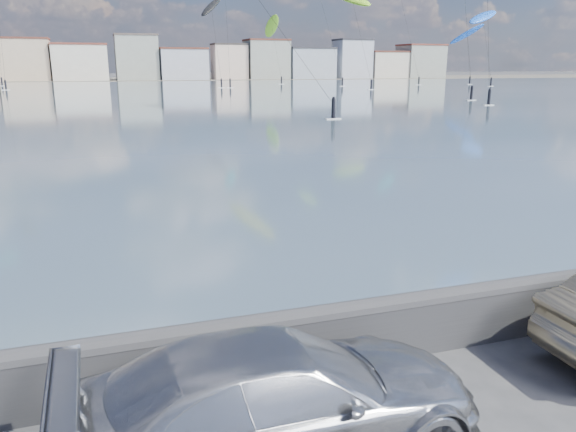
{
  "coord_description": "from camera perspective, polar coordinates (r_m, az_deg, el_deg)",
  "views": [
    {
      "loc": [
        -1.92,
        -4.77,
        4.69
      ],
      "look_at": [
        1.0,
        4.0,
        2.2
      ],
      "focal_mm": 35.0,
      "sensor_mm": 36.0,
      "label": 1
    }
  ],
  "objects": [
    {
      "name": "far_shore_strip",
      "position": [
        204.83,
        -18.39,
        13.05
      ],
      "size": [
        500.0,
        60.0,
        0.0
      ],
      "primitive_type": "cube",
      "color": "#4C473D",
      "rests_on": "ground"
    },
    {
      "name": "kitesurfer_8",
      "position": [
        146.74,
        19.2,
        18.51
      ],
      "size": [
        11.04,
        11.99,
        18.12
      ],
      "color": "blue",
      "rests_on": "ground"
    },
    {
      "name": "bay_water",
      "position": [
        96.4,
        -17.65,
        11.62
      ],
      "size": [
        500.0,
        177.0,
        0.0
      ],
      "primitive_type": "cube",
      "color": "#395A67",
      "rests_on": "ground"
    },
    {
      "name": "far_buildings",
      "position": [
        190.8,
        -18.09,
        14.79
      ],
      "size": [
        240.79,
        13.26,
        14.6
      ],
      "color": "silver",
      "rests_on": "ground"
    },
    {
      "name": "car_silver",
      "position": [
        7.22,
        -0.86,
        -17.96
      ],
      "size": [
        5.23,
        2.21,
        1.51
      ],
      "primitive_type": "imported",
      "rotation": [
        0.0,
        0.0,
        1.59
      ],
      "color": "#ADAFB3",
      "rests_on": "ground"
    },
    {
      "name": "kitesurfer_3",
      "position": [
        158.09,
        17.73,
        17.16
      ],
      "size": [
        9.19,
        10.3,
        15.64
      ],
      "color": "blue",
      "rests_on": "ground"
    },
    {
      "name": "kitesurfer_1",
      "position": [
        121.98,
        6.54,
        20.99
      ],
      "size": [
        6.49,
        14.65,
        20.11
      ],
      "color": "#8CD826",
      "rests_on": "ground"
    },
    {
      "name": "kitesurfer_2",
      "position": [
        129.93,
        -7.8,
        20.26
      ],
      "size": [
        7.63,
        13.12,
        19.88
      ],
      "color": "black",
      "rests_on": "ground"
    },
    {
      "name": "seawall",
      "position": [
        8.74,
        -3.62,
        -13.0
      ],
      "size": [
        400.0,
        0.36,
        1.08
      ],
      "color": "#28282B",
      "rests_on": "ground"
    },
    {
      "name": "kitesurfer_17",
      "position": [
        156.7,
        -1.66,
        18.67
      ],
      "size": [
        3.64,
        17.59,
        18.07
      ],
      "color": "#8CD826",
      "rests_on": "ground"
    }
  ]
}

